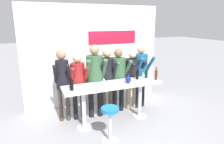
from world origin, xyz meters
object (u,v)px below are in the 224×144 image
person_far_left (63,77)px  person_left (78,79)px  person_right (132,74)px  wine_bottle_2 (72,84)px  bar_stool (110,120)px  person_center_left (95,74)px  person_center (107,74)px  wine_glass_0 (104,80)px  person_center_right (118,74)px  tasting_table (113,90)px  wine_bottle_1 (156,74)px  wine_glass_1 (143,74)px  decorative_vase (128,79)px  wine_bottle_3 (137,74)px  person_far_right (141,70)px  wine_bottle_0 (146,73)px

person_far_left → person_left: bearing=3.9°
person_far_left → person_right: person_far_left is taller
person_right → wine_bottle_2: 1.82m
bar_stool → person_far_left: size_ratio=0.43×
person_center_left → person_center: (0.31, 0.00, -0.04)m
wine_glass_0 → person_center_right: bearing=41.5°
tasting_table → person_center_right: (0.34, 0.48, 0.23)m
wine_bottle_1 → person_right: bearing=115.8°
person_left → wine_glass_1: person_left is taller
person_center_left → decorative_vase: size_ratio=8.19×
person_far_left → wine_bottle_2: person_far_left is taller
tasting_table → wine_glass_1: (0.81, 0.04, 0.28)m
tasting_table → person_center_left: 0.60m
wine_glass_1 → decorative_vase: bearing=-162.9°
bar_stool → person_center_right: person_center_right is taller
wine_bottle_3 → decorative_vase: 0.41m
person_center_left → person_center: 0.32m
wine_glass_0 → person_far_right: bearing=23.4°
person_far_right → decorative_vase: size_ratio=7.85×
wine_bottle_1 → person_center: bearing=152.1°
person_left → person_right: bearing=3.7°
wine_bottle_0 → wine_bottle_1: size_ratio=0.82×
person_center_left → person_center_right: size_ratio=1.08×
person_center_left → decorative_vase: person_center_left is taller
person_left → person_center_left: (0.41, -0.04, 0.11)m
tasting_table → person_right: size_ratio=1.44×
person_left → tasting_table: bearing=-31.1°
person_far_left → wine_glass_0: size_ratio=9.70×
person_far_right → wine_glass_1: 0.50m
wine_glass_0 → wine_glass_1: size_ratio=1.00×
person_far_left → person_right: (1.80, -0.01, -0.11)m
person_center_right → person_right: bearing=-1.8°
person_center_left → decorative_vase: bearing=-33.2°
person_far_left → wine_bottle_0: bearing=-0.1°
person_right → wine_bottle_2: size_ratio=5.60×
tasting_table → wine_bottle_1: bearing=-6.9°
person_far_left → person_right: size_ratio=1.08×
wine_glass_1 → decorative_vase: decorative_vase is taller
person_left → wine_bottle_3: bearing=-12.9°
person_center_left → person_right: 1.07m
wine_glass_0 → wine_bottle_1: bearing=-3.6°
person_center_right → wine_bottle_0: 0.71m
tasting_table → person_center_left: size_ratio=1.27×
person_far_right → person_right: bearing=174.3°
bar_stool → wine_glass_0: size_ratio=4.14×
bar_stool → person_right: person_right is taller
wine_bottle_2 → tasting_table: bearing=4.6°
bar_stool → decorative_vase: 1.09m
person_right → person_far_right: (0.25, -0.00, 0.10)m
wine_bottle_2 → wine_glass_1: bearing=3.8°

